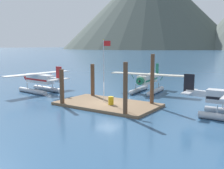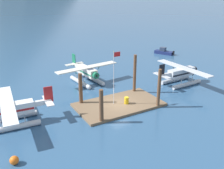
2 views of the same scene
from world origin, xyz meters
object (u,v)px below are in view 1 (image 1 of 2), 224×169
at_px(fuel_drum, 111,101).
at_px(seaplane_white_port_fwd, 39,81).
at_px(flagpole, 105,64).
at_px(seaplane_cream_bow_centre, 147,81).

relative_size(fuel_drum, seaplane_white_port_fwd, 0.08).
bearing_deg(fuel_drum, flagpole, 150.84).
xyz_separation_m(flagpole, seaplane_cream_bow_centre, (0.50, 9.60, -2.97)).
height_order(flagpole, seaplane_cream_bow_centre, flagpole).
distance_m(flagpole, fuel_drum, 4.11).
xyz_separation_m(fuel_drum, seaplane_cream_bow_centre, (-0.85, 10.36, 0.84)).
distance_m(seaplane_white_port_fwd, seaplane_cream_bow_centre, 15.15).
distance_m(fuel_drum, seaplane_white_port_fwd, 13.83).
bearing_deg(fuel_drum, seaplane_white_port_fwd, 170.78).
bearing_deg(flagpole, seaplane_white_port_fwd, 173.24).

